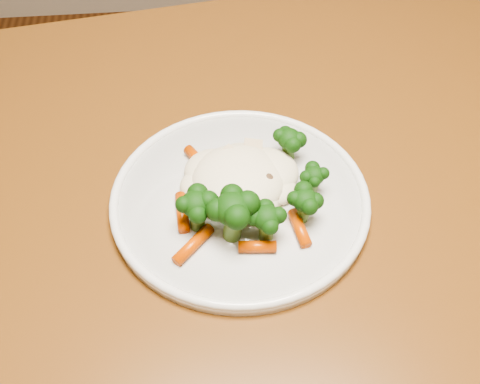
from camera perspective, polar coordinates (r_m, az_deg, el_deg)
The scene contains 3 objects.
dining_table at distance 0.73m, azimuth -1.10°, elevation -6.13°, with size 1.35×1.01×0.75m.
plate at distance 0.65m, azimuth 0.00°, elevation -0.82°, with size 0.28×0.28×0.01m, color white.
meal at distance 0.62m, azimuth 0.53°, elevation 0.39°, with size 0.17×0.16×0.05m.
Camera 1 is at (0.08, -0.57, 1.25)m, focal length 45.00 mm.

